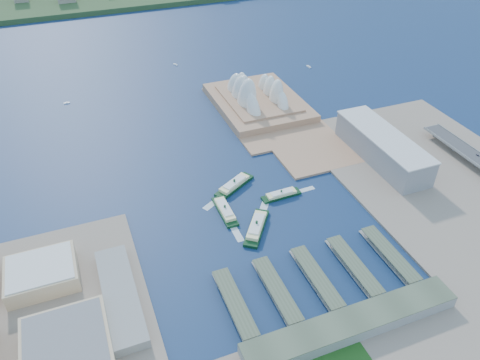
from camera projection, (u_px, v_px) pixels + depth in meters
name	position (u px, v px, depth m)	size (l,w,h in m)	color
ground	(271.00, 236.00, 503.54)	(3000.00, 3000.00, 0.00)	#0F1E49
east_land	(479.00, 210.00, 535.63)	(240.00, 500.00, 3.00)	gray
peninsula	(265.00, 111.00, 729.07)	(135.00, 220.00, 3.00)	tan
opera_house	(258.00, 88.00, 725.23)	(134.00, 180.00, 58.00)	white
toaster_building	(382.00, 147.00, 608.58)	(45.00, 155.00, 35.00)	gray
west_buildings	(19.00, 357.00, 367.90)	(200.00, 280.00, 27.00)	#96744B
ferry_wharves	(316.00, 279.00, 448.68)	(184.00, 90.00, 9.30)	#48533F
terminal_building	(352.00, 324.00, 401.43)	(200.00, 28.00, 12.00)	gray
ferry_a	(225.00, 209.00, 531.47)	(14.05, 55.20, 10.44)	#0C3217
ferry_b	(234.00, 183.00, 570.11)	(15.04, 59.08, 11.17)	#0C3217
ferry_c	(257.00, 225.00, 508.47)	(15.55, 61.07, 11.55)	#0C3217
ferry_d	(281.00, 193.00, 555.70)	(12.44, 48.88, 9.24)	#0C3217
boat_b	(67.00, 103.00, 751.70)	(3.13, 8.94, 2.41)	white
boat_c	(309.00, 66.00, 870.02)	(3.51, 12.04, 2.71)	white
boat_e	(175.00, 64.00, 878.12)	(3.16, 9.95, 2.44)	white
car_c	(478.00, 155.00, 602.30)	(1.88, 4.64, 1.35)	slate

